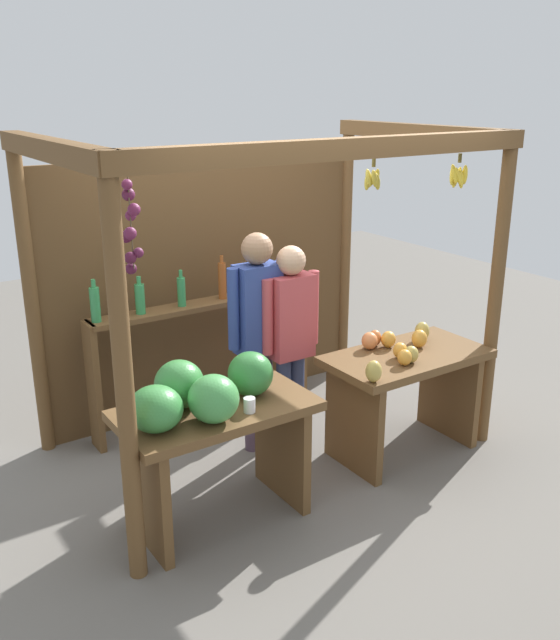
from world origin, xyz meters
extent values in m
plane|color=slate|center=(0.00, 0.00, 0.00)|extent=(12.00, 12.00, 0.00)
cylinder|color=brown|center=(-1.42, -0.87, 1.17)|extent=(0.10, 0.10, 2.33)
cylinder|color=brown|center=(1.42, -0.87, 1.17)|extent=(0.10, 0.10, 2.33)
cylinder|color=brown|center=(-1.42, 0.87, 1.17)|extent=(0.10, 0.10, 2.33)
cylinder|color=brown|center=(1.42, 0.87, 1.17)|extent=(0.10, 0.10, 2.33)
cube|color=brown|center=(0.00, -0.87, 2.27)|extent=(2.95, 0.12, 0.12)
cube|color=brown|center=(-1.42, 0.00, 2.27)|extent=(0.12, 1.83, 0.12)
cube|color=brown|center=(1.42, 0.00, 2.27)|extent=(0.12, 1.83, 0.12)
cube|color=#52381E|center=(0.00, 0.89, 1.05)|extent=(2.85, 0.04, 2.10)
cylinder|color=brown|center=(1.00, -0.81, 2.16)|extent=(0.02, 0.02, 0.06)
ellipsoid|color=gold|center=(1.03, -0.81, 2.03)|extent=(0.04, 0.08, 0.14)
ellipsoid|color=gold|center=(1.02, -0.77, 2.04)|extent=(0.07, 0.06, 0.14)
ellipsoid|color=gold|center=(1.00, -0.79, 2.03)|extent=(0.08, 0.04, 0.14)
ellipsoid|color=gold|center=(0.97, -0.78, 2.05)|extent=(0.08, 0.07, 0.14)
ellipsoid|color=gold|center=(0.95, -0.81, 2.06)|extent=(0.04, 0.08, 0.14)
ellipsoid|color=gold|center=(0.97, -0.83, 2.04)|extent=(0.07, 0.07, 0.14)
ellipsoid|color=gold|center=(1.00, -0.83, 2.03)|extent=(0.06, 0.04, 0.14)
ellipsoid|color=gold|center=(1.02, -0.84, 2.05)|extent=(0.05, 0.05, 0.14)
cylinder|color=brown|center=(0.36, -0.69, 2.16)|extent=(0.02, 0.02, 0.06)
ellipsoid|color=gold|center=(0.38, -0.69, 2.07)|extent=(0.04, 0.07, 0.12)
ellipsoid|color=gold|center=(0.37, -0.67, 2.05)|extent=(0.07, 0.06, 0.12)
ellipsoid|color=gold|center=(0.34, -0.66, 2.04)|extent=(0.06, 0.05, 0.12)
ellipsoid|color=gold|center=(0.32, -0.69, 2.07)|extent=(0.04, 0.07, 0.12)
ellipsoid|color=gold|center=(0.34, -0.72, 2.07)|extent=(0.05, 0.05, 0.12)
ellipsoid|color=gold|center=(0.37, -0.72, 2.04)|extent=(0.06, 0.05, 0.12)
cylinder|color=#4C422D|center=(-1.17, -0.47, 1.92)|extent=(0.01, 0.01, 0.55)
sphere|color=#601E42|center=(-1.17, -0.46, 2.11)|extent=(0.06, 0.06, 0.06)
sphere|color=#511938|center=(-1.16, -0.44, 2.05)|extent=(0.07, 0.07, 0.07)
sphere|color=#601E42|center=(-1.15, -0.47, 1.98)|extent=(0.07, 0.07, 0.07)
sphere|color=#601E42|center=(-1.16, -0.44, 1.94)|extent=(0.06, 0.06, 0.06)
sphere|color=#601E42|center=(-1.18, -0.48, 1.85)|extent=(0.07, 0.07, 0.07)
sphere|color=#47142D|center=(-1.19, -0.45, 1.83)|extent=(0.07, 0.07, 0.07)
sphere|color=#511938|center=(-1.15, -0.49, 1.74)|extent=(0.06, 0.06, 0.06)
sphere|color=#47142D|center=(-1.19, -0.48, 1.72)|extent=(0.07, 0.07, 0.07)
sphere|color=#47142D|center=(-1.17, -0.44, 1.64)|extent=(0.06, 0.06, 0.06)
cube|color=brown|center=(-0.78, -0.65, 0.75)|extent=(1.20, 0.64, 0.06)
cube|color=brown|center=(-1.26, -0.65, 0.36)|extent=(0.06, 0.58, 0.72)
cube|color=brown|center=(-0.30, -0.65, 0.36)|extent=(0.06, 0.58, 0.72)
ellipsoid|color=#429347|center=(-0.89, -0.82, 0.92)|extent=(0.37, 0.37, 0.28)
ellipsoid|color=#2D7533|center=(-0.52, -0.62, 0.92)|extent=(0.40, 0.40, 0.28)
ellipsoid|color=#38843D|center=(-1.21, -0.74, 0.91)|extent=(0.43, 0.43, 0.26)
ellipsoid|color=#38843D|center=(-0.96, -0.54, 0.93)|extent=(0.35, 0.35, 0.29)
cylinder|color=white|center=(-0.66, -0.83, 0.83)|extent=(0.07, 0.07, 0.09)
cube|color=brown|center=(0.78, -0.65, 0.75)|extent=(1.20, 0.64, 0.06)
cube|color=brown|center=(0.30, -0.65, 0.36)|extent=(0.06, 0.58, 0.72)
cube|color=brown|center=(1.26, -0.65, 0.36)|extent=(0.06, 0.58, 0.72)
ellipsoid|color=gold|center=(0.67, -0.69, 0.84)|extent=(0.14, 0.14, 0.12)
ellipsoid|color=gold|center=(0.75, -0.48, 0.84)|extent=(0.12, 0.12, 0.12)
ellipsoid|color=#CC7038|center=(0.69, -0.40, 0.84)|extent=(0.10, 0.10, 0.12)
ellipsoid|color=gold|center=(0.61, -0.81, 0.84)|extent=(0.11, 0.11, 0.12)
ellipsoid|color=gold|center=(0.94, -0.61, 0.85)|extent=(0.15, 0.15, 0.13)
ellipsoid|color=#E07F47|center=(0.61, -0.43, 0.85)|extent=(0.17, 0.17, 0.13)
ellipsoid|color=#B79E47|center=(0.24, -0.90, 0.86)|extent=(0.13, 0.13, 0.15)
ellipsoid|color=#B79E47|center=(0.68, -0.79, 0.84)|extent=(0.11, 0.11, 0.12)
ellipsoid|color=#B79E47|center=(1.06, -0.52, 0.86)|extent=(0.14, 0.14, 0.15)
cube|color=brown|center=(-1.10, 0.65, 0.50)|extent=(0.05, 0.20, 1.00)
cube|color=brown|center=(0.75, 0.65, 0.50)|extent=(0.05, 0.20, 1.00)
cube|color=brown|center=(-0.18, 0.65, 0.98)|extent=(1.85, 0.22, 0.04)
cylinder|color=#338C4C|center=(-1.04, 0.65, 1.13)|extent=(0.07, 0.07, 0.26)
cylinder|color=#338C4C|center=(-1.04, 0.65, 1.29)|extent=(0.03, 0.03, 0.06)
cylinder|color=#338C4C|center=(-0.70, 0.65, 1.11)|extent=(0.07, 0.07, 0.23)
cylinder|color=#338C4C|center=(-0.70, 0.65, 1.26)|extent=(0.03, 0.03, 0.06)
cylinder|color=#338C4C|center=(-0.36, 0.65, 1.11)|extent=(0.06, 0.06, 0.23)
cylinder|color=#338C4C|center=(-0.36, 0.65, 1.26)|extent=(0.03, 0.03, 0.06)
cylinder|color=#994C1E|center=(0.00, 0.65, 1.15)|extent=(0.06, 0.06, 0.29)
cylinder|color=#994C1E|center=(0.00, 0.65, 1.32)|extent=(0.03, 0.03, 0.06)
cylinder|color=silver|center=(0.35, 0.65, 1.12)|extent=(0.06, 0.06, 0.23)
cylinder|color=silver|center=(0.35, 0.65, 1.26)|extent=(0.03, 0.03, 0.06)
cylinder|color=#338C4C|center=(0.69, 0.65, 1.11)|extent=(0.06, 0.06, 0.22)
cylinder|color=#338C4C|center=(0.69, 0.65, 1.25)|extent=(0.03, 0.03, 0.06)
cylinder|color=#523D4F|center=(-0.14, -0.01, 0.39)|extent=(0.11, 0.11, 0.77)
cylinder|color=#523D4F|center=(-0.02, -0.01, 0.39)|extent=(0.11, 0.11, 0.77)
cube|color=#2D428C|center=(-0.08, -0.01, 1.10)|extent=(0.32, 0.19, 0.65)
cylinder|color=#2D428C|center=(-0.28, -0.01, 1.13)|extent=(0.08, 0.08, 0.59)
cylinder|color=#2D428C|center=(0.12, -0.01, 1.13)|extent=(0.08, 0.08, 0.59)
sphere|color=#997051|center=(-0.08, -0.01, 1.54)|extent=(0.22, 0.22, 0.22)
cylinder|color=navy|center=(0.07, -0.11, 0.36)|extent=(0.11, 0.11, 0.73)
cylinder|color=navy|center=(0.19, -0.11, 0.36)|extent=(0.11, 0.11, 0.73)
cube|color=#BF474C|center=(0.13, -0.11, 1.04)|extent=(0.32, 0.19, 0.62)
cylinder|color=#BF474C|center=(-0.07, -0.11, 1.07)|extent=(0.08, 0.08, 0.55)
cylinder|color=#BF474C|center=(0.33, -0.11, 1.07)|extent=(0.08, 0.08, 0.55)
sphere|color=tan|center=(0.13, -0.11, 1.45)|extent=(0.21, 0.21, 0.21)
camera|label=1|loc=(-2.57, -4.00, 2.60)|focal=38.90mm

